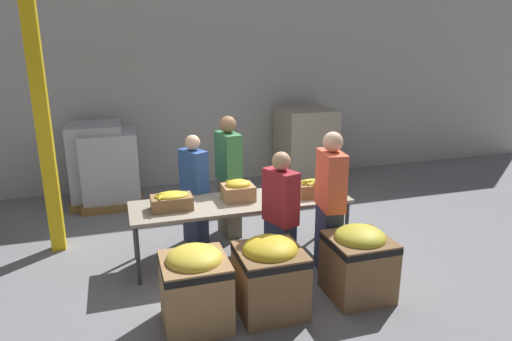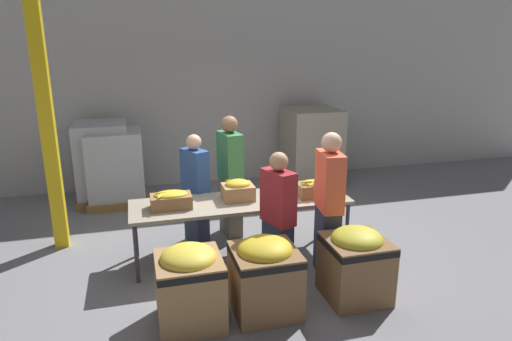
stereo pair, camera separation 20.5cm
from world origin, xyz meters
name	(u,v)px [view 1 (the left image)]	position (x,y,z in m)	size (l,w,h in m)	color
ground_plane	(242,256)	(0.00, 0.00, 0.00)	(30.00, 30.00, 0.00)	gray
wall_back	(193,79)	(0.00, 3.35, 2.00)	(16.00, 0.08, 4.00)	#B7B7B2
sorting_table	(241,204)	(0.00, 0.00, 0.72)	(2.77, 0.81, 0.77)	#9E937F
banana_box_0	(172,200)	(-0.88, -0.03, 0.88)	(0.49, 0.31, 0.22)	olive
banana_box_1	(238,190)	(-0.03, 0.06, 0.90)	(0.39, 0.33, 0.26)	tan
banana_box_2	(313,187)	(0.94, -0.08, 0.88)	(0.42, 0.31, 0.23)	olive
volunteer_0	(229,178)	(0.01, 0.71, 0.86)	(0.30, 0.49, 1.73)	#6B604C
volunteer_1	(280,219)	(0.25, -0.74, 0.78)	(0.34, 0.46, 1.56)	#2D3856
volunteer_2	(194,191)	(-0.50, 0.59, 0.76)	(0.36, 0.46, 1.53)	#2D3856
volunteer_3	(330,205)	(0.89, -0.69, 0.86)	(0.29, 0.49, 1.74)	#2D3856
donation_bin_0	(195,285)	(-0.83, -1.28, 0.44)	(0.64, 0.64, 0.83)	#A37A4C
donation_bin_1	(270,273)	(-0.06, -1.28, 0.43)	(0.66, 0.66, 0.82)	olive
donation_bin_2	(358,260)	(0.96, -1.28, 0.43)	(0.65, 0.65, 0.81)	olive
support_pillar	(40,101)	(-2.31, 0.94, 2.00)	(0.17, 0.17, 4.00)	yellow
pallet_stack_0	(110,169)	(-1.59, 2.54, 0.62)	(0.98, 0.98, 1.26)	olive
pallet_stack_1	(305,147)	(2.03, 2.69, 0.72)	(1.07, 1.07, 1.45)	olive
pallet_stack_2	(97,164)	(-1.80, 2.68, 0.68)	(0.94, 0.94, 1.38)	olive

